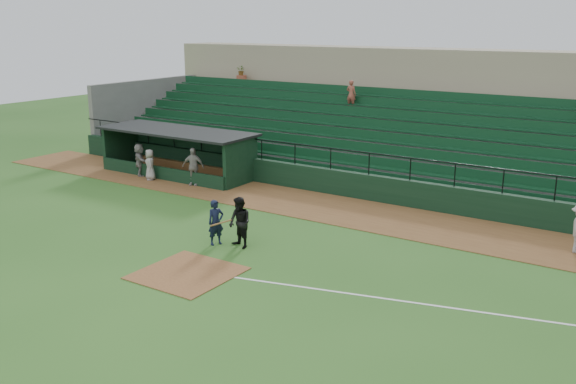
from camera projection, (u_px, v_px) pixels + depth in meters
The scene contains 11 objects.
ground at pixel (207, 264), 21.39m from camera, with size 90.00×90.00×0.00m, color #2C5B1D.
warning_track at pixel (325, 207), 27.84m from camera, with size 40.00×4.00×0.03m, color brown.
home_plate_dirt at pixel (187, 273), 20.58m from camera, with size 3.00×3.00×0.03m, color brown.
foul_line at pixel (448, 308), 18.12m from camera, with size 18.00×0.09×0.01m, color white.
stadium_structure at pixel (404, 130), 34.07m from camera, with size 38.00×13.08×6.40m.
dugout at pixel (183, 149), 33.92m from camera, with size 8.90×3.20×2.42m.
batter_at_plate at pixel (216, 222), 23.07m from camera, with size 1.11×0.73×1.69m.
umpire at pixel (240, 223), 22.73m from camera, with size 0.91×0.71×1.88m, color black.
dugout_player_a at pixel (193, 167), 31.32m from camera, with size 1.12×0.47×1.91m, color #A19B96.
dugout_player_b at pixel (150, 165), 32.46m from camera, with size 0.78×0.51×1.59m, color #A29D98.
dugout_player_c at pixel (140, 160), 33.33m from camera, with size 1.59×0.51×1.72m, color gray.
Camera 1 is at (13.26, -15.23, 7.96)m, focal length 39.35 mm.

